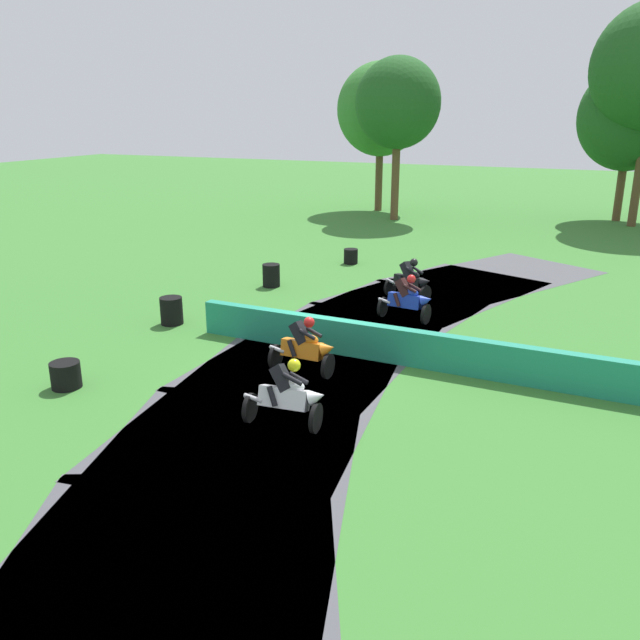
% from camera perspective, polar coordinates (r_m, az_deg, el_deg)
% --- Properties ---
extents(ground_plane, '(120.00, 120.00, 0.00)m').
position_cam_1_polar(ground_plane, '(17.10, 0.29, -2.65)').
color(ground_plane, '#38752D').
extents(track_asphalt, '(9.30, 28.99, 0.01)m').
position_cam_1_polar(track_asphalt, '(16.69, 3.66, -3.19)').
color(track_asphalt, '#47474C').
rests_on(track_asphalt, ground).
extents(safety_barrier, '(17.46, 0.92, 0.90)m').
position_cam_1_polar(safety_barrier, '(15.59, 17.78, -3.85)').
color(safety_barrier, '#1E8466').
rests_on(safety_barrier, ground).
extents(motorcycle_lead_black, '(1.70, 1.12, 1.42)m').
position_cam_1_polar(motorcycle_lead_black, '(21.65, 7.85, 3.44)').
color(motorcycle_lead_black, black).
rests_on(motorcycle_lead_black, ground).
extents(motorcycle_chase_blue, '(1.71, 0.87, 1.42)m').
position_cam_1_polar(motorcycle_chase_blue, '(19.50, 7.60, 1.84)').
color(motorcycle_chase_blue, black).
rests_on(motorcycle_chase_blue, ground).
extents(motorcycle_trailing_orange, '(1.69, 0.75, 1.42)m').
position_cam_1_polar(motorcycle_trailing_orange, '(15.44, -1.31, -2.34)').
color(motorcycle_trailing_orange, black).
rests_on(motorcycle_trailing_orange, ground).
extents(motorcycle_fourth_white, '(1.68, 0.91, 1.42)m').
position_cam_1_polar(motorcycle_fourth_white, '(12.98, -2.82, -6.53)').
color(motorcycle_fourth_white, black).
rests_on(motorcycle_fourth_white, ground).
extents(tire_stack_near, '(0.57, 0.57, 0.60)m').
position_cam_1_polar(tire_stack_near, '(26.76, 2.69, 5.56)').
color(tire_stack_near, black).
rests_on(tire_stack_near, ground).
extents(tire_stack_mid_a, '(0.61, 0.61, 0.80)m').
position_cam_1_polar(tire_stack_mid_a, '(23.25, -4.26, 3.89)').
color(tire_stack_mid_a, black).
rests_on(tire_stack_mid_a, ground).
extents(tire_stack_mid_b, '(0.65, 0.65, 0.80)m').
position_cam_1_polar(tire_stack_mid_b, '(19.56, -12.78, 0.80)').
color(tire_stack_mid_b, black).
rests_on(tire_stack_mid_b, ground).
extents(tire_stack_far, '(0.67, 0.67, 0.60)m').
position_cam_1_polar(tire_stack_far, '(15.84, -21.23, -4.47)').
color(tire_stack_far, black).
rests_on(tire_stack_far, ground).
extents(tree_far_left, '(5.19, 5.19, 8.71)m').
position_cam_1_polar(tree_far_left, '(41.01, 5.30, 17.75)').
color(tree_far_left, brown).
rests_on(tree_far_left, ground).
extents(tree_far_right, '(4.63, 4.63, 8.75)m').
position_cam_1_polar(tree_far_right, '(37.58, 6.79, 18.18)').
color(tree_far_right, brown).
rests_on(tree_far_right, ground).
extents(tree_distant, '(5.42, 5.42, 8.43)m').
position_cam_1_polar(tree_distant, '(40.54, 25.34, 15.62)').
color(tree_distant, brown).
rests_on(tree_distant, ground).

